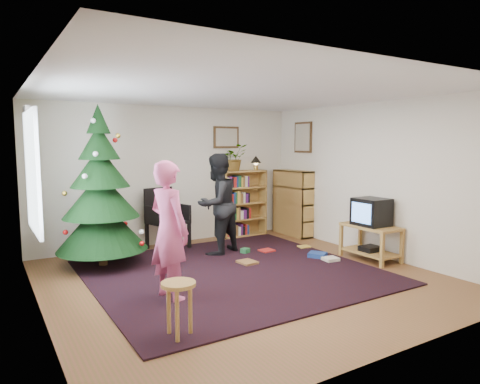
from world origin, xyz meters
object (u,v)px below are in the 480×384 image
person_by_chair (217,204)px  potted_plant (234,158)px  table_lamp (256,160)px  armchair (165,215)px  stool (179,295)px  christmas_tree (101,200)px  bookshelf_back (243,202)px  bookshelf_right (293,202)px  picture_back (226,137)px  tv_stand (370,239)px  picture_right (303,137)px  person_standing (169,231)px  crt_tv (371,212)px

person_by_chair → potted_plant: bearing=-152.8°
person_by_chair → table_lamp: (1.44, 1.02, 0.66)m
armchair → stool: armchair is taller
christmas_tree → potted_plant: christmas_tree is taller
bookshelf_back → bookshelf_right: (0.88, -0.46, 0.00)m
picture_back → potted_plant: picture_back is taller
bookshelf_back → tv_stand: 2.72m
armchair → picture_right: bearing=-24.7°
picture_back → person_standing: size_ratio=0.34×
picture_right → person_by_chair: picture_right is taller
bookshelf_right → tv_stand: (-0.12, -2.13, -0.34)m
christmas_tree → armchair: (1.24, 0.62, -0.43)m
stool → armchair: bearing=70.4°
stool → picture_back: bearing=54.8°
picture_back → crt_tv: (1.07, -2.72, -1.19)m
person_standing → bookshelf_right: bearing=-74.4°
armchair → stool: size_ratio=1.95×
picture_back → person_standing: picture_back is taller
picture_back → table_lamp: (0.61, -0.13, -0.46)m
person_standing → table_lamp: 3.93m
christmas_tree → person_by_chair: 1.83m
picture_back → armchair: (-1.40, -0.29, -1.38)m
tv_stand → crt_tv: bearing=180.0°
person_by_chair → person_standing: bearing=26.4°
bookshelf_back → stool: 4.62m
picture_right → person_standing: size_ratio=0.37×
armchair → stool: bearing=-125.1°
picture_right → christmas_tree: 4.08m
christmas_tree → tv_stand: christmas_tree is taller
picture_back → bookshelf_right: 1.85m
crt_tv → person_by_chair: 2.46m
picture_back → person_by_chair: (-0.83, -1.15, -1.12)m
armchair → picture_back: bearing=-4.0°
potted_plant → picture_right: bearing=-25.8°
person_by_chair → table_lamp: 1.88m
person_by_chair → picture_right: bearing=171.0°
person_by_chair → armchair: bearing=-77.0°
picture_right → armchair: size_ratio=0.57×
bookshelf_right → table_lamp: (-0.58, 0.46, 0.83)m
picture_right → armchair: picture_right is taller
picture_right → bookshelf_back: bearing=149.9°
person_by_chair → tv_stand: bearing=120.3°
bookshelf_back → crt_tv: 2.70m
christmas_tree → picture_back: bearing=19.0°
crt_tv → picture_right: bearing=82.6°
christmas_tree → armchair: christmas_tree is taller
person_by_chair → picture_back: bearing=-145.9°
tv_stand → table_lamp: bearing=100.2°
christmas_tree → bookshelf_back: christmas_tree is taller
tv_stand → table_lamp: table_lamp is taller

